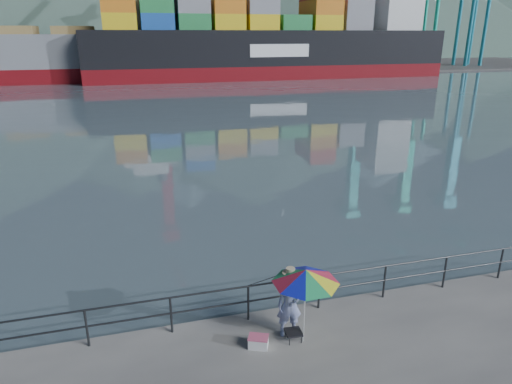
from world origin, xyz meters
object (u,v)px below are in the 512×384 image
(container_ship, at_px, (280,41))
(cooler_bag, at_px, (258,342))
(fisherman, at_px, (290,304))
(beach_umbrella, at_px, (306,276))
(bulk_carrier, at_px, (44,54))

(container_ship, bearing_deg, cooler_bag, -108.81)
(fisherman, relative_size, container_ship, 0.03)
(cooler_bag, height_order, container_ship, container_ship)
(fisherman, bearing_deg, beach_umbrella, -46.56)
(fisherman, bearing_deg, cooler_bag, -154.71)
(beach_umbrella, height_order, bulk_carrier, bulk_carrier)
(beach_umbrella, xyz_separation_m, container_ship, (22.56, 69.62, 4.02))
(beach_umbrella, bearing_deg, bulk_carrier, 102.17)
(cooler_bag, height_order, bulk_carrier, bulk_carrier)
(beach_umbrella, bearing_deg, cooler_bag, 176.64)
(beach_umbrella, height_order, cooler_bag, beach_umbrella)
(cooler_bag, bearing_deg, fisherman, 41.70)
(fisherman, distance_m, cooler_bag, 1.18)
(fisherman, distance_m, container_ship, 73.10)
(fisherman, relative_size, bulk_carrier, 0.03)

